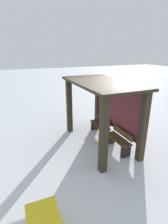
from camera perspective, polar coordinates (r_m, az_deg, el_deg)
name	(u,v)px	position (r m, az deg, el deg)	size (l,w,h in m)	color
ground_plane	(99,143)	(6.62, 5.08, -10.21)	(60.00, 60.00, 0.00)	silver
bus_shelter	(105,100)	(6.06, 7.14, 4.02)	(3.29, 1.75, 2.34)	#332A1B
bench_left_inside	(100,127)	(7.16, 5.48, -4.84)	(1.13, 0.37, 0.72)	#492725
bench_center_inside	(118,141)	(6.17, 11.45, -9.49)	(1.13, 0.38, 0.72)	brown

